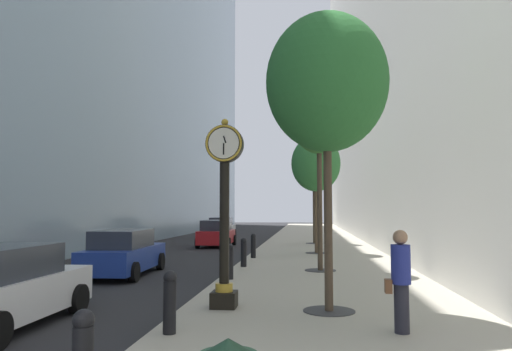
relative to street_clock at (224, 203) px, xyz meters
name	(u,v)px	position (x,y,z in m)	size (l,w,h in m)	color
ground_plane	(262,247)	(-0.95, 19.10, -2.44)	(110.00, 110.00, 0.00)	#262628
sidewalk_right	(315,243)	(2.34, 22.10, -2.37)	(6.59, 80.00, 0.14)	#ADA593
street_clock	(224,203)	(0.00, 0.00, 0.00)	(0.84, 0.55, 4.20)	black
bollard_second	(170,300)	(-0.56, -2.28, -1.73)	(0.24, 0.24, 1.09)	black
bollard_fourth	(230,261)	(-0.56, 4.27, -1.73)	(0.24, 0.24, 1.09)	black
bollard_fifth	(244,251)	(-0.56, 7.54, -1.73)	(0.24, 0.24, 1.09)	black
bollard_sixth	(253,245)	(-0.56, 10.82, -1.73)	(0.24, 0.24, 1.09)	black
street_tree_near	(327,83)	(2.28, -0.14, 2.61)	(2.67, 2.67, 6.47)	#333335
street_tree_mid_near	(319,125)	(2.28, 6.68, 2.91)	(1.95, 1.95, 6.39)	#333335
street_tree_mid_far	(316,164)	(2.28, 13.49, 2.13)	(2.45, 2.45, 5.86)	#333335
street_tree_far	(314,170)	(2.28, 20.30, 2.37)	(1.94, 1.94, 5.84)	#333335
pedestrian_walking	(401,278)	(3.46, -1.82, -1.34)	(0.46, 0.36, 1.80)	#23232D
car_white_near	(1,288)	(-4.07, -1.75, -1.66)	(1.92, 4.18, 1.59)	silver
car_silver_mid	(221,228)	(-5.08, 27.89, -1.64)	(2.11, 4.73, 1.65)	#B7BABF
car_red_far	(216,234)	(-3.74, 18.73, -1.64)	(2.16, 4.10, 1.63)	#AD191E
car_blue_trailing	(124,253)	(-4.54, 5.72, -1.66)	(2.08, 4.67, 1.59)	navy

